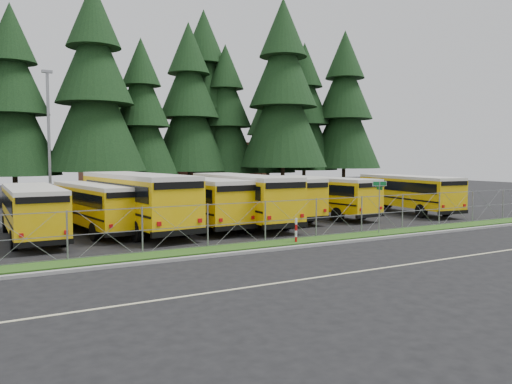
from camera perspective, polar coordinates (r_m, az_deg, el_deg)
ground at (r=27.13m, az=7.36°, el=-4.69°), size 120.00×120.00×0.00m
curb at (r=24.72m, az=11.64°, el=-5.45°), size 50.00×0.25×0.12m
grass_verge at (r=25.79m, az=9.60°, el=-5.10°), size 50.00×1.40×0.06m
road_lane_line at (r=21.31m, az=20.30°, el=-7.28°), size 50.00×0.12×0.01m
chainlink_fence at (r=26.20m, az=8.67°, el=-2.80°), size 44.00×0.10×2.00m
brick_building at (r=65.38m, az=-9.39°, el=3.00°), size 22.00×10.00×6.00m
bus_0 at (r=27.12m, az=-24.20°, el=-2.19°), size 2.50×10.13×2.65m
bus_1 at (r=28.60m, az=-17.89°, el=-1.73°), size 3.70×10.34×2.65m
bus_2 at (r=28.31m, az=-13.77°, el=-1.16°), size 4.18×12.39×3.18m
bus_3 at (r=29.51m, az=-7.24°, el=-1.17°), size 3.37×11.13×2.88m
bus_4 at (r=30.19m, az=-1.85°, el=-0.89°), size 2.87×11.56×3.02m
bus_5 at (r=33.08m, az=1.45°, el=-0.65°), size 2.56×10.72×2.81m
bus_6 at (r=34.67m, az=7.17°, el=-0.54°), size 3.50×10.55×2.71m
bus_east at (r=38.24m, az=16.67°, el=-0.24°), size 3.60×10.64×2.73m
street_sign at (r=27.34m, az=13.92°, el=-0.42°), size 0.83×0.54×2.81m
striped_bollard at (r=23.82m, az=4.60°, el=-4.42°), size 0.11×0.11×1.20m
light_standard at (r=38.19m, az=-22.59°, el=5.82°), size 0.70×0.35×10.14m
conifer_2 at (r=47.85m, az=-26.06°, el=8.97°), size 7.75×7.75×17.13m
conifer_3 at (r=47.02m, az=-17.94°, el=10.68°), size 8.78×8.78×19.42m
conifer_4 at (r=49.86m, az=-12.92°, el=8.13°), size 7.02×7.02×15.52m
conifer_5 at (r=53.09m, az=-7.66°, el=9.29°), size 8.15×8.15×18.03m
conifer_6 at (r=54.87m, az=-3.50°, el=8.23°), size 7.36×7.36×16.27m
conifer_7 at (r=53.61m, az=3.10°, el=10.71°), size 9.36×9.36×20.70m
conifer_8 at (r=60.04m, az=5.54°, el=8.46°), size 7.93×7.93×17.53m
conifer_9 at (r=60.79m, az=10.07°, el=9.04°), size 8.58×8.58×18.98m
conifer_11 at (r=55.87m, az=-17.51°, el=8.96°), size 8.22×8.22×18.18m
conifer_12 at (r=56.49m, az=-5.95°, el=10.14°), size 9.18×9.18×20.30m
conifer_13 at (r=61.67m, az=1.38°, el=7.21°), size 6.81×6.81×15.07m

